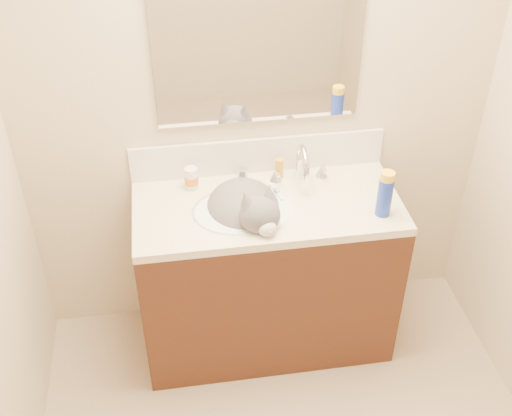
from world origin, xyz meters
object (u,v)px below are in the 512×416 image
object	(u,v)px
basin	(242,223)
silver_jar	(242,174)
faucet	(301,168)
amber_bottle	(279,168)
spray_can	(384,197)
cat	(247,211)
pill_bottle	(191,178)
vanity_cabinet	(267,277)

from	to	relation	value
basin	silver_jar	xyz separation A→B (m)	(0.04, 0.24, 0.10)
faucet	amber_bottle	xyz separation A→B (m)	(-0.09, 0.06, -0.04)
silver_jar	spray_can	xyz separation A→B (m)	(0.57, -0.36, 0.06)
faucet	cat	world-z (taller)	faucet
pill_bottle	silver_jar	size ratio (longest dim) A/B	1.89
amber_bottle	faucet	bearing A→B (deg)	-34.23
faucet	cat	bearing A→B (deg)	-150.30
pill_bottle	spray_can	size ratio (longest dim) A/B	0.60
pill_bottle	silver_jar	bearing A→B (deg)	8.19
silver_jar	vanity_cabinet	bearing A→B (deg)	-67.93
silver_jar	amber_bottle	size ratio (longest dim) A/B	0.57
cat	spray_can	size ratio (longest dim) A/B	2.81
basin	pill_bottle	distance (m)	0.31
basin	spray_can	xyz separation A→B (m)	(0.60, -0.12, 0.16)
basin	spray_can	distance (m)	0.64
faucet	silver_jar	distance (m)	0.28
silver_jar	basin	bearing A→B (deg)	-98.37
amber_bottle	spray_can	xyz separation A→B (m)	(0.40, -0.35, 0.04)
cat	pill_bottle	distance (m)	0.31
silver_jar	spray_can	world-z (taller)	spray_can
vanity_cabinet	cat	bearing A→B (deg)	-167.83
spray_can	amber_bottle	bearing A→B (deg)	138.61
pill_bottle	basin	bearing A→B (deg)	-44.95
basin	amber_bottle	bearing A→B (deg)	47.87
basin	pill_bottle	xyz separation A→B (m)	(-0.21, 0.20, 0.12)
vanity_cabinet	spray_can	distance (m)	0.74
vanity_cabinet	faucet	world-z (taller)	faucet
basin	cat	distance (m)	0.06
vanity_cabinet	cat	world-z (taller)	cat
vanity_cabinet	basin	bearing A→B (deg)	-165.96
pill_bottle	faucet	bearing A→B (deg)	-4.25
faucet	silver_jar	bearing A→B (deg)	164.77
basin	pill_bottle	size ratio (longest dim) A/B	4.21
vanity_cabinet	amber_bottle	bearing A→B (deg)	66.26
basin	amber_bottle	size ratio (longest dim) A/B	4.53
faucet	amber_bottle	size ratio (longest dim) A/B	2.82
cat	spray_can	bearing A→B (deg)	-29.25
vanity_cabinet	basin	xyz separation A→B (m)	(-0.12, -0.03, 0.38)
spray_can	vanity_cabinet	bearing A→B (deg)	162.86
vanity_cabinet	basin	size ratio (longest dim) A/B	2.67
spray_can	pill_bottle	bearing A→B (deg)	158.18
faucet	spray_can	bearing A→B (deg)	-43.30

